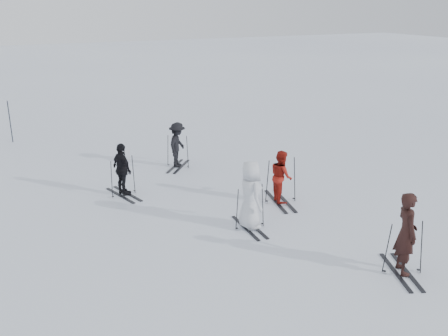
# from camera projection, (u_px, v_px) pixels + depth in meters

# --- Properties ---
(ground) EXTENTS (120.00, 120.00, 0.00)m
(ground) POSITION_uv_depth(u_px,v_px,m) (240.00, 213.00, 13.82)
(ground) COLOR silver
(ground) RESTS_ON ground
(skier_near_dark) EXTENTS (0.65, 0.78, 1.82)m
(skier_near_dark) POSITION_uv_depth(u_px,v_px,m) (406.00, 234.00, 10.49)
(skier_near_dark) COLOR black
(skier_near_dark) RESTS_ON ground
(skier_red) EXTENTS (0.71, 0.84, 1.52)m
(skier_red) POSITION_uv_depth(u_px,v_px,m) (281.00, 177.00, 14.34)
(skier_red) COLOR maroon
(skier_red) RESTS_ON ground
(skier_grey) EXTENTS (0.61, 0.90, 1.78)m
(skier_grey) POSITION_uv_depth(u_px,v_px,m) (250.00, 196.00, 12.62)
(skier_grey) COLOR silver
(skier_grey) RESTS_ON ground
(skier_uphill_left) EXTENTS (0.62, 1.00, 1.58)m
(skier_uphill_left) POSITION_uv_depth(u_px,v_px,m) (122.00, 170.00, 14.81)
(skier_uphill_left) COLOR black
(skier_uphill_left) RESTS_ON ground
(skier_uphill_far) EXTENTS (1.09, 1.15, 1.57)m
(skier_uphill_far) POSITION_uv_depth(u_px,v_px,m) (177.00, 145.00, 17.36)
(skier_uphill_far) COLOR black
(skier_uphill_far) RESTS_ON ground
(skis_near_dark) EXTENTS (1.89, 1.44, 1.23)m
(skis_near_dark) POSITION_uv_depth(u_px,v_px,m) (404.00, 247.00, 10.59)
(skis_near_dark) COLOR black
(skis_near_dark) RESTS_ON ground
(skis_red) EXTENTS (2.02, 1.35, 1.35)m
(skis_red) POSITION_uv_depth(u_px,v_px,m) (281.00, 180.00, 14.36)
(skis_red) COLOR black
(skis_red) RESTS_ON ground
(skis_grey) EXTENTS (1.66, 0.94, 1.18)m
(skis_grey) POSITION_uv_depth(u_px,v_px,m) (250.00, 207.00, 12.72)
(skis_grey) COLOR black
(skis_grey) RESTS_ON ground
(skis_uphill_left) EXTENTS (1.82, 1.28, 1.21)m
(skis_uphill_left) POSITION_uv_depth(u_px,v_px,m) (123.00, 176.00, 14.87)
(skis_uphill_left) COLOR black
(skis_uphill_left) RESTS_ON ground
(skis_uphill_far) EXTENTS (1.79, 1.69, 1.18)m
(skis_uphill_far) POSITION_uv_depth(u_px,v_px,m) (178.00, 151.00, 17.42)
(skis_uphill_far) COLOR black
(skis_uphill_far) RESTS_ON ground
(piste_marker) EXTENTS (0.05, 0.05, 1.73)m
(piste_marker) POSITION_uv_depth(u_px,v_px,m) (10.00, 122.00, 20.40)
(piste_marker) COLOR black
(piste_marker) RESTS_ON ground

